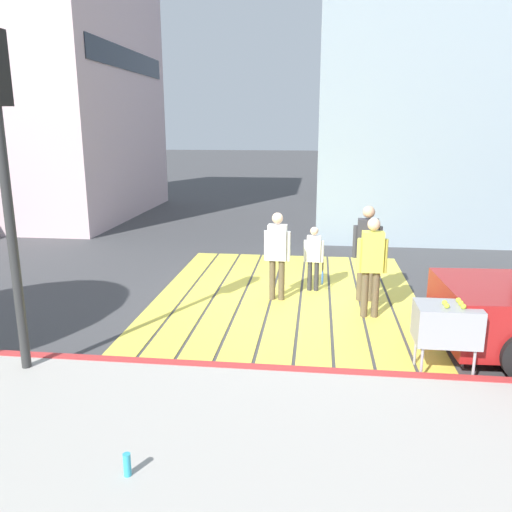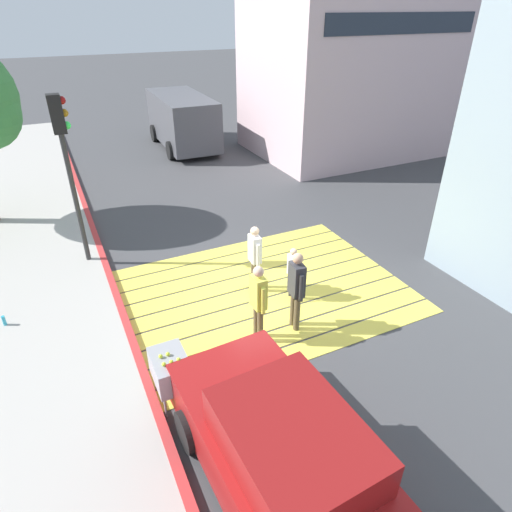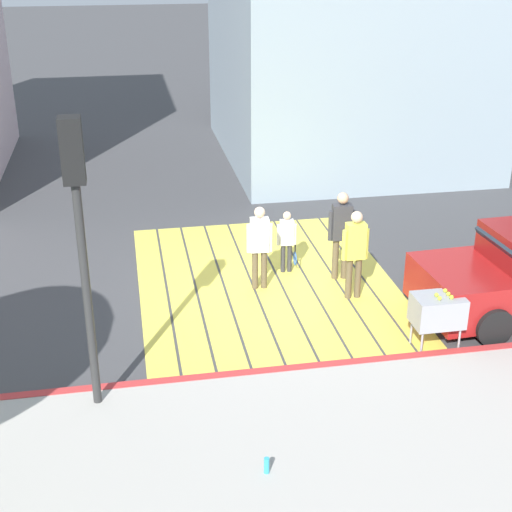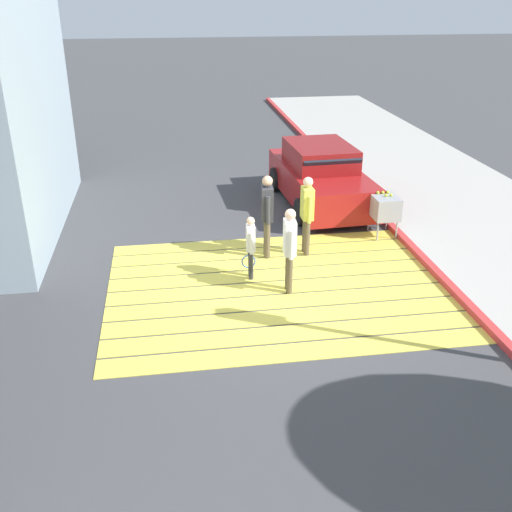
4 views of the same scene
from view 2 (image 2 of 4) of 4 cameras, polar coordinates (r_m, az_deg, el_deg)
The scene contains 14 objects.
ground_plane at distance 10.41m, azimuth 1.23°, elevation -4.56°, with size 120.00×120.00×0.00m, color #424244.
crosswalk_stripes at distance 10.41m, azimuth 1.23°, elevation -4.53°, with size 6.40×4.90×0.01m.
sidewalk_west at distance 9.75m, azimuth -30.33°, elevation -11.80°, with size 4.80×40.00×0.12m, color #ADA8A0.
curb_painted at distance 9.63m, azimuth -16.52°, elevation -8.83°, with size 0.16×40.00×0.13m, color #BC3333.
building_far_north at distance 20.72m, azimuth 12.46°, elevation 26.52°, with size 8.00×6.03×9.69m.
car_parked_near_curb at distance 6.32m, azimuth 4.00°, elevation -25.13°, with size 2.15×4.38×1.57m.
van_down_street at distance 21.38m, azimuth -9.59°, elevation 17.16°, with size 2.48×5.26×2.35m.
traffic_light_corner at distance 11.17m, azimuth -23.69°, elevation 12.69°, with size 0.39×0.28×4.24m.
tennis_ball_cart at distance 7.56m, azimuth -11.14°, elevation -14.31°, with size 0.56×0.80×1.02m.
water_bottle at distance 10.52m, azimuth -30.11°, elevation -7.32°, with size 0.07×0.07×0.22m, color #33A5BF.
pedestrian_adult_lead at distance 8.43m, azimuth 0.31°, elevation -5.60°, with size 0.22×0.50×1.72m.
pedestrian_adult_trailing at distance 8.75m, azimuth 5.30°, elevation -3.93°, with size 0.26×0.52×1.79m.
pedestrian_adult_side at distance 9.95m, azimuth -0.16°, elevation 0.23°, with size 0.23×0.49×1.66m.
pedestrian_child_with_racket at distance 9.82m, azimuth 4.85°, elevation -1.95°, with size 0.28×0.40×1.29m.
Camera 2 is at (-3.92, -7.61, 5.92)m, focal length 30.55 mm.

